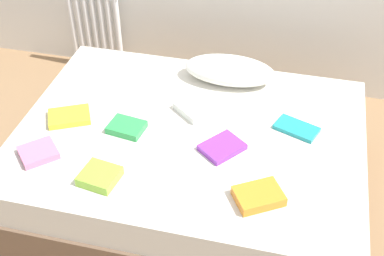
% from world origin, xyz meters
% --- Properties ---
extents(ground_plane, '(8.00, 8.00, 0.00)m').
position_xyz_m(ground_plane, '(0.00, 0.00, 0.00)').
color(ground_plane, '#93704C').
extents(bed, '(2.00, 1.50, 0.50)m').
position_xyz_m(bed, '(0.00, 0.00, 0.25)').
color(bed, brown).
rests_on(bed, ground).
extents(radiator, '(0.43, 0.04, 0.58)m').
position_xyz_m(radiator, '(-1.07, 1.20, 0.39)').
color(radiator, white).
rests_on(radiator, ground).
extents(pillow, '(0.58, 0.28, 0.16)m').
position_xyz_m(pillow, '(0.13, 0.55, 0.58)').
color(pillow, white).
rests_on(pillow, bed).
extents(textbook_green, '(0.22, 0.18, 0.04)m').
position_xyz_m(textbook_green, '(-0.35, -0.08, 0.52)').
color(textbook_green, green).
rests_on(textbook_green, bed).
extents(textbook_orange, '(0.28, 0.26, 0.05)m').
position_xyz_m(textbook_orange, '(0.45, -0.43, 0.53)').
color(textbook_orange, orange).
rests_on(textbook_orange, bed).
extents(textbook_lime, '(0.21, 0.20, 0.05)m').
position_xyz_m(textbook_lime, '(-0.35, -0.49, 0.53)').
color(textbook_lime, '#8CC638').
rests_on(textbook_lime, bed).
extents(textbook_purple, '(0.27, 0.28, 0.03)m').
position_xyz_m(textbook_purple, '(0.21, -0.11, 0.52)').
color(textbook_purple, purple).
rests_on(textbook_purple, bed).
extents(textbook_pink, '(0.26, 0.26, 0.04)m').
position_xyz_m(textbook_pink, '(-0.75, -0.39, 0.52)').
color(textbook_pink, pink).
rests_on(textbook_pink, bed).
extents(textbook_yellow, '(0.29, 0.26, 0.04)m').
position_xyz_m(textbook_yellow, '(-0.71, -0.06, 0.52)').
color(textbook_yellow, yellow).
rests_on(textbook_yellow, bed).
extents(textbook_white, '(0.26, 0.25, 0.04)m').
position_xyz_m(textbook_white, '(-0.02, 0.18, 0.52)').
color(textbook_white, white).
rests_on(textbook_white, bed).
extents(textbook_teal, '(0.27, 0.21, 0.02)m').
position_xyz_m(textbook_teal, '(0.59, 0.15, 0.51)').
color(textbook_teal, teal).
rests_on(textbook_teal, bed).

